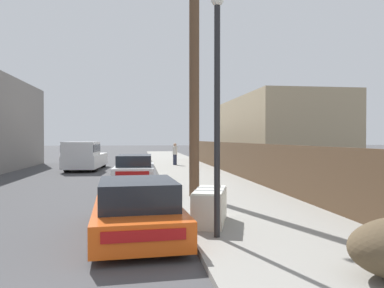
% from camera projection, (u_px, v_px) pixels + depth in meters
% --- Properties ---
extents(sidewalk_curb, '(4.20, 63.00, 0.12)m').
position_uv_depth(sidewalk_curb, '(186.00, 168.00, 25.87)').
color(sidewalk_curb, gray).
rests_on(sidewalk_curb, ground).
extents(discarded_fridge, '(1.10, 1.72, 0.81)m').
position_uv_depth(discarded_fridge, '(210.00, 206.00, 8.64)').
color(discarded_fridge, silver).
rests_on(discarded_fridge, sidewalk_curb).
extents(parked_sports_car_red, '(2.05, 4.38, 1.22)m').
position_uv_depth(parked_sports_car_red, '(137.00, 209.00, 8.01)').
color(parked_sports_car_red, '#E05114').
rests_on(parked_sports_car_red, ground).
extents(car_parked_mid, '(1.96, 4.43, 1.30)m').
position_uv_depth(car_parked_mid, '(135.00, 169.00, 17.90)').
color(car_parked_mid, silver).
rests_on(car_parked_mid, ground).
extents(pickup_truck, '(2.33, 5.86, 1.87)m').
position_uv_depth(pickup_truck, '(85.00, 156.00, 24.40)').
color(pickup_truck, silver).
rests_on(pickup_truck, ground).
extents(utility_pole, '(1.80, 0.34, 8.07)m').
position_uv_depth(utility_pole, '(194.00, 75.00, 12.67)').
color(utility_pole, brown).
rests_on(utility_pole, sidewalk_curb).
extents(street_lamp, '(0.26, 0.26, 4.83)m').
position_uv_depth(street_lamp, '(217.00, 96.00, 7.39)').
color(street_lamp, '#232326').
rests_on(street_lamp, sidewalk_curb).
extents(wooden_fence, '(0.08, 33.09, 1.74)m').
position_uv_depth(wooden_fence, '(237.00, 159.00, 19.69)').
color(wooden_fence, brown).
rests_on(wooden_fence, sidewalk_curb).
extents(building_right_house, '(6.00, 12.44, 5.00)m').
position_uv_depth(building_right_house, '(277.00, 133.00, 27.16)').
color(building_right_house, tan).
rests_on(building_right_house, ground).
extents(pedestrian, '(0.34, 0.34, 1.62)m').
position_uv_depth(pedestrian, '(175.00, 154.00, 27.72)').
color(pedestrian, '#282D42').
rests_on(pedestrian, sidewalk_curb).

